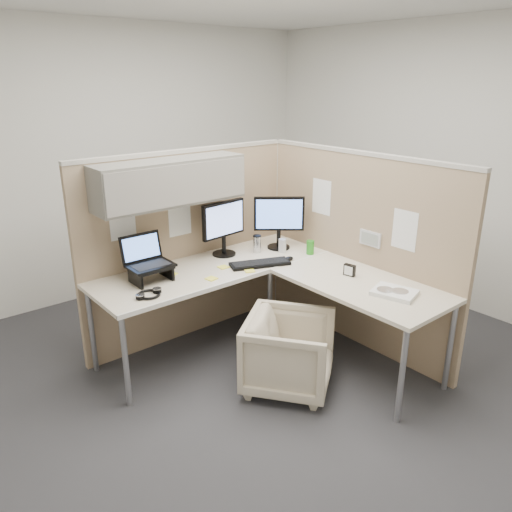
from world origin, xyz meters
TOP-DOWN VIEW (x-y plane):
  - ground at (0.00, 0.00)m, footprint 4.50×4.50m
  - partition_back at (-0.22, 0.83)m, footprint 2.00×0.36m
  - partition_right at (0.90, -0.07)m, footprint 0.07×2.03m
  - desk at (0.12, 0.13)m, footprint 2.00×1.98m
  - office_chair at (-0.03, -0.29)m, footprint 0.82×0.81m
  - monitor_left at (0.12, 0.71)m, footprint 0.44×0.20m
  - monitor_right at (0.60, 0.54)m, footprint 0.36×0.31m
  - laptop_station at (-0.65, 0.61)m, footprint 0.33×0.28m
  - keyboard at (0.20, 0.32)m, footprint 0.51×0.33m
  - mouse at (0.45, 0.25)m, footprint 0.10×0.07m
  - travel_mug at (0.38, 0.58)m, footprint 0.07×0.07m
  - soda_can_green at (0.71, 0.25)m, footprint 0.07×0.07m
  - soda_can_silver at (0.55, 0.44)m, footprint 0.07×0.07m
  - sticky_note_a at (-0.28, 0.32)m, footprint 0.09×0.09m
  - sticky_note_d at (-0.06, 0.46)m, footprint 0.08×0.08m
  - sticky_note_c at (-0.46, 0.60)m, footprint 0.10×0.10m
  - sticky_note_b at (0.05, 0.27)m, footprint 0.10×0.10m
  - headphones at (-0.79, 0.35)m, footprint 0.20×0.19m
  - paper_stack at (0.55, -0.73)m, footprint 0.30×0.34m
  - desk_clock at (0.58, -0.29)m, footprint 0.05×0.09m

SIDE VIEW (x-z plane):
  - ground at x=0.00m, z-range 0.00..0.00m
  - office_chair at x=-0.03m, z-range 0.00..0.62m
  - desk at x=0.12m, z-range 0.32..1.05m
  - sticky_note_a at x=-0.28m, z-range 0.73..0.74m
  - sticky_note_d at x=-0.06m, z-range 0.73..0.74m
  - sticky_note_c at x=-0.46m, z-range 0.73..0.74m
  - sticky_note_b at x=0.05m, z-range 0.73..0.74m
  - keyboard at x=0.20m, z-range 0.73..0.75m
  - headphones at x=-0.79m, z-range 0.73..0.76m
  - paper_stack at x=0.55m, z-range 0.73..0.76m
  - mouse at x=0.45m, z-range 0.73..0.76m
  - desk_clock at x=0.58m, z-range 0.73..0.82m
  - soda_can_green at x=0.71m, z-range 0.73..0.85m
  - soda_can_silver at x=0.55m, z-range 0.73..0.85m
  - travel_mug at x=0.38m, z-range 0.73..0.88m
  - partition_right at x=0.90m, z-range 0.00..1.63m
  - laptop_station at x=-0.65m, z-range 0.69..1.03m
  - monitor_left at x=0.12m, z-range 0.77..1.24m
  - monitor_right at x=0.60m, z-range 0.77..1.24m
  - partition_back at x=-0.22m, z-range 0.28..1.91m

